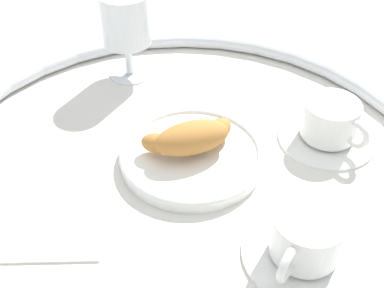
{
  "coord_description": "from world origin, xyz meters",
  "views": [
    {
      "loc": [
        -0.25,
        -0.41,
        0.46
      ],
      "look_at": [
        0.03,
        0.01,
        0.03
      ],
      "focal_mm": 48.04,
      "sensor_mm": 36.0,
      "label": 1
    }
  ],
  "objects_px": {
    "coffee_cup_far": "(305,241)",
    "folded_napkin": "(57,223)",
    "coffee_cup_near": "(330,125)",
    "juice_glass_left": "(126,22)",
    "croissant_large": "(191,137)",
    "pastry_plate": "(192,155)"
  },
  "relations": [
    {
      "from": "coffee_cup_far",
      "to": "folded_napkin",
      "type": "bearing_deg",
      "value": 137.28
    },
    {
      "from": "coffee_cup_near",
      "to": "juice_glass_left",
      "type": "height_order",
      "value": "juice_glass_left"
    },
    {
      "from": "croissant_large",
      "to": "coffee_cup_far",
      "type": "xyz_separation_m",
      "value": [
        0.01,
        -0.2,
        -0.01
      ]
    },
    {
      "from": "pastry_plate",
      "to": "juice_glass_left",
      "type": "height_order",
      "value": "juice_glass_left"
    },
    {
      "from": "croissant_large",
      "to": "folded_napkin",
      "type": "distance_m",
      "value": 0.2
    },
    {
      "from": "croissant_large",
      "to": "coffee_cup_far",
      "type": "distance_m",
      "value": 0.2
    },
    {
      "from": "folded_napkin",
      "to": "pastry_plate",
      "type": "bearing_deg",
      "value": 1.68
    },
    {
      "from": "coffee_cup_near",
      "to": "juice_glass_left",
      "type": "bearing_deg",
      "value": 116.73
    },
    {
      "from": "croissant_large",
      "to": "juice_glass_left",
      "type": "bearing_deg",
      "value": 82.26
    },
    {
      "from": "coffee_cup_near",
      "to": "folded_napkin",
      "type": "bearing_deg",
      "value": 170.81
    },
    {
      "from": "croissant_large",
      "to": "coffee_cup_far",
      "type": "relative_size",
      "value": 0.98
    },
    {
      "from": "coffee_cup_far",
      "to": "folded_napkin",
      "type": "xyz_separation_m",
      "value": [
        -0.21,
        0.19,
        -0.02
      ]
    },
    {
      "from": "juice_glass_left",
      "to": "croissant_large",
      "type": "bearing_deg",
      "value": -97.74
    },
    {
      "from": "croissant_large",
      "to": "folded_napkin",
      "type": "xyz_separation_m",
      "value": [
        -0.19,
        -0.01,
        -0.04
      ]
    },
    {
      "from": "pastry_plate",
      "to": "coffee_cup_near",
      "type": "xyz_separation_m",
      "value": [
        0.18,
        -0.07,
        0.02
      ]
    },
    {
      "from": "pastry_plate",
      "to": "folded_napkin",
      "type": "xyz_separation_m",
      "value": [
        -0.19,
        -0.01,
        -0.01
      ]
    },
    {
      "from": "juice_glass_left",
      "to": "coffee_cup_near",
      "type": "bearing_deg",
      "value": -63.27
    },
    {
      "from": "coffee_cup_near",
      "to": "coffee_cup_far",
      "type": "height_order",
      "value": "same"
    },
    {
      "from": "coffee_cup_near",
      "to": "coffee_cup_far",
      "type": "relative_size",
      "value": 1.0
    },
    {
      "from": "croissant_large",
      "to": "folded_napkin",
      "type": "bearing_deg",
      "value": -177.41
    },
    {
      "from": "pastry_plate",
      "to": "croissant_large",
      "type": "height_order",
      "value": "croissant_large"
    },
    {
      "from": "juice_glass_left",
      "to": "folded_napkin",
      "type": "relative_size",
      "value": 1.27
    }
  ]
}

